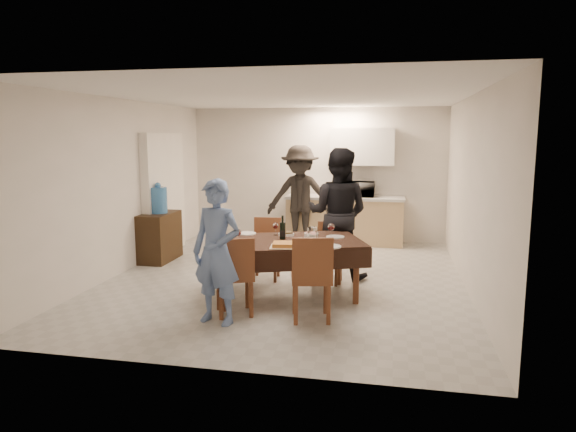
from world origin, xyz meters
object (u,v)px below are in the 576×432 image
console (160,237)px  water_jug (158,200)px  wine_bottle (283,227)px  person_near (217,252)px  dining_table (286,243)px  person_kitchen (300,196)px  savoury_tart (287,245)px  water_pitcher (312,235)px  microwave (360,189)px  person_far (338,214)px

console → water_jug: (0.00, 0.00, 0.61)m
wine_bottle → person_near: bearing=-114.4°
dining_table → console: size_ratio=2.52×
water_jug → person_kitchen: (2.08, 1.55, -0.07)m
person_kitchen → wine_bottle: bearing=-84.0°
savoury_tart → wine_bottle: bearing=109.2°
water_pitcher → person_near: person_near is taller
dining_table → person_near: size_ratio=1.36×
water_jug → person_near: person_near is taller
console → microwave: 3.80m
console → person_near: person_near is taller
wine_bottle → person_far: (0.60, 1.00, 0.05)m
water_pitcher → person_far: 1.12m
dining_table → microwave: (0.72, 3.50, 0.34)m
dining_table → microwave: 3.59m
wine_bottle → microwave: 3.54m
dining_table → water_jug: water_jug is taller
console → wine_bottle: (2.40, -1.45, 0.50)m
wine_bottle → person_kitchen: bearing=96.0°
savoury_tart → person_near: (-0.65, -0.67, 0.03)m
water_pitcher → microwave: microwave is taller
wine_bottle → person_near: 1.21m
person_near → savoury_tart: bearing=59.4°
microwave → wine_bottle: bearing=77.4°
person_kitchen → savoury_tart: bearing=-82.2°
savoury_tart → microwave: size_ratio=0.79×
water_jug → water_pitcher: (2.80, -1.55, -0.17)m
person_near → person_far: (1.10, 2.10, 0.14)m
dining_table → water_pitcher: (0.35, -0.05, 0.13)m
console → person_far: bearing=-8.6°
person_near → microwave: bearing=87.9°
person_kitchen → dining_table: bearing=-83.1°
dining_table → water_pitcher: size_ratio=11.57×
person_kitchen → person_near: bearing=-92.5°
dining_table → person_near: (-0.55, -1.05, 0.09)m
water_pitcher → person_far: (0.20, 1.10, 0.11)m
water_pitcher → console: bearing=150.9°
wine_bottle → person_near: (-0.50, -1.10, -0.10)m
water_jug → person_kitchen: 2.59m
console → person_kitchen: 2.65m
water_jug → microwave: water_jug is taller
person_near → person_kitchen: person_kitchen is taller
water_pitcher → person_kitchen: (-0.72, 3.10, 0.10)m
water_pitcher → person_near: 1.35m
water_jug → person_kitchen: bearing=36.7°
water_pitcher → savoury_tart: size_ratio=0.46×
water_pitcher → person_far: bearing=79.7°
console → water_jug: 0.61m
dining_table → wine_bottle: (-0.05, 0.05, 0.19)m
person_kitchen → person_far: bearing=-65.4°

